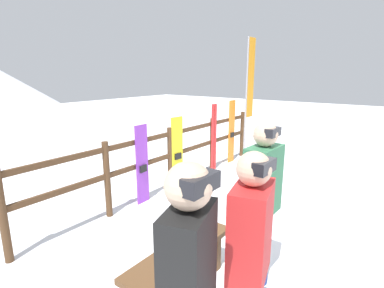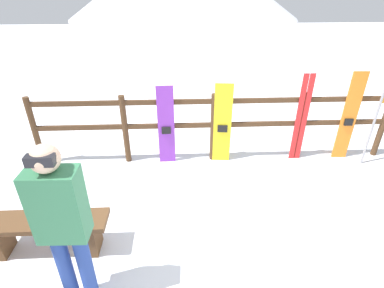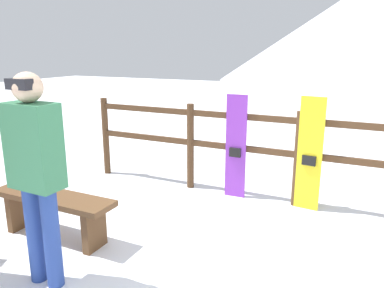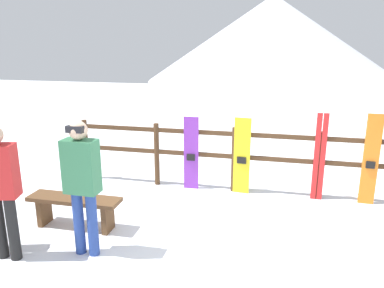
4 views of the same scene
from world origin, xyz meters
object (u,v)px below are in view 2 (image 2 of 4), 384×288
Objects in this scene: snowboard_purple at (166,126)px; snowboard_yellow at (222,124)px; bench at (46,228)px; snowboard_orange at (349,118)px; ski_pair_red at (301,119)px; person_plaid_green at (62,220)px.

snowboard_yellow is (0.95, 0.00, 0.01)m from snowboard_purple.
bench is 4.86m from snowboard_orange.
snowboard_orange is at bearing 0.00° from snowboard_yellow.
bench is 1.01× the size of snowboard_purple.
snowboard_purple is 0.98× the size of snowboard_yellow.
snowboard_purple is at bearing -179.91° from ski_pair_red.
person_plaid_green is 1.13× the size of snowboard_orange.
snowboard_yellow is at bearing -180.00° from snowboard_orange.
snowboard_orange reaches higher than snowboard_purple.
person_plaid_green is at bearing -107.56° from snowboard_purple.
bench is 0.90× the size of ski_pair_red.
snowboard_orange is at bearing 33.07° from person_plaid_green.
bench is 2.36m from snowboard_purple.
snowboard_purple is 3.11m from snowboard_orange.
snowboard_orange is (2.16, 0.00, 0.08)m from snowboard_yellow.
snowboard_yellow is at bearing 55.47° from person_plaid_green.
person_plaid_green is 4.68m from snowboard_orange.
bench is 0.78× the size of person_plaid_green.
snowboard_orange is (3.91, 2.55, -0.26)m from person_plaid_green.
snowboard_orange reaches higher than bench.
ski_pair_red is (3.62, 1.93, 0.42)m from bench.
snowboard_yellow reaches higher than bench.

